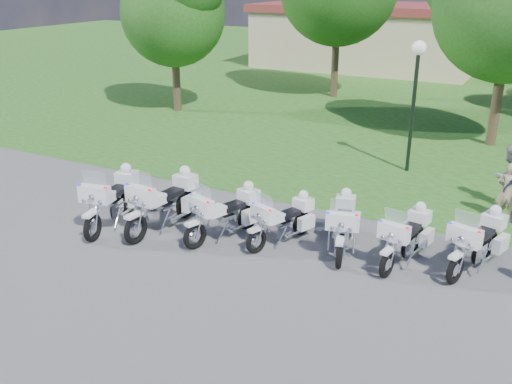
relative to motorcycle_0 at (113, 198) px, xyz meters
The scene contains 14 objects.
ground 3.66m from the motorcycle_0, ahead, with size 100.00×100.00×0.00m, color slate.
grass_lawn 27.56m from the motorcycle_0, 82.54° to the left, with size 100.00×48.00×0.01m, color #24571B.
motorcycle_0 is the anchor object (origin of this frame).
motorcycle_1 1.38m from the motorcycle_0, 18.23° to the left, with size 0.97×2.58×1.73m.
motorcycle_2 3.01m from the motorcycle_0, 13.13° to the left, with size 1.23×2.21×1.55m.
motorcycle_3 4.41m from the motorcycle_0, 14.20° to the left, with size 1.14×2.00×1.40m.
motorcycle_4 5.80m from the motorcycle_0, 13.94° to the left, with size 1.13×2.21×1.52m.
motorcycle_5 7.22m from the motorcycle_0, 11.69° to the left, with size 0.94×2.18×1.47m.
motorcycle_6 8.71m from the motorcycle_0, 12.48° to the left, with size 1.17×2.23×1.54m.
lamp_post 9.81m from the motorcycle_0, 54.23° to the left, with size 0.44×0.44×4.13m.
tree_0 13.56m from the motorcycle_0, 118.33° to the left, with size 5.40×4.61×7.20m.
building_west 28.45m from the motorcycle_0, 94.89° to the left, with size 14.56×8.32×4.10m.
bystander_a 10.07m from the motorcycle_0, 29.23° to the left, with size 0.57×0.38×1.57m, color tan.
bystander_b 10.51m from the motorcycle_0, 34.63° to the left, with size 0.84×0.65×1.72m, color gray.
Camera 1 is at (5.90, -10.41, 6.02)m, focal length 40.00 mm.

